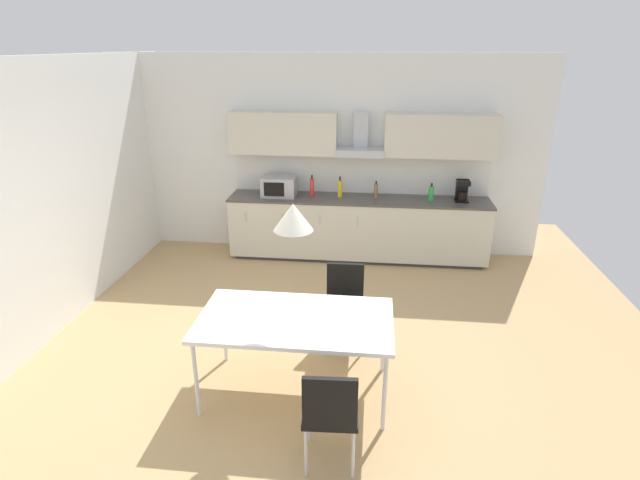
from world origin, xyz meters
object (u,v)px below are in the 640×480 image
object	(u,v)px
coffee_maker	(462,191)
chair_near_right	(330,409)
bottle_yellow	(340,188)
dining_table	(295,322)
bottle_red	(312,187)
pendant_lamp	(293,217)
microwave	(279,186)
bottle_green	(431,193)
chair_far_right	(345,298)
bottle_brown	(376,191)

from	to	relation	value
coffee_maker	chair_near_right	size ratio (longest dim) A/B	0.34
bottle_yellow	dining_table	distance (m)	3.20
coffee_maker	bottle_red	distance (m)	2.10
pendant_lamp	chair_near_right	bearing A→B (deg)	-65.66
microwave	bottle_green	distance (m)	2.15
microwave	chair_far_right	world-z (taller)	microwave
bottle_red	dining_table	bearing A→B (deg)	-85.44
bottle_green	coffee_maker	bearing A→B (deg)	3.28
bottle_green	bottle_red	bearing A→B (deg)	179.70
microwave	dining_table	world-z (taller)	microwave
bottle_brown	dining_table	world-z (taller)	bottle_brown
dining_table	pendant_lamp	xyz separation A→B (m)	(0.00, 0.00, 0.96)
bottle_green	pendant_lamp	xyz separation A→B (m)	(-1.42, -3.16, 0.66)
microwave	bottle_red	xyz separation A→B (m)	(0.48, 0.01, -0.01)
bottle_brown	microwave	bearing A→B (deg)	-178.62
bottle_green	dining_table	xyz separation A→B (m)	(-1.42, -3.16, -0.29)
bottle_brown	dining_table	xyz separation A→B (m)	(-0.66, -3.19, -0.29)
coffee_maker	dining_table	xyz separation A→B (m)	(-1.85, -3.18, -0.34)
bottle_brown	chair_near_right	world-z (taller)	bottle_brown
microwave	chair_far_right	xyz separation A→B (m)	(1.10, -2.31, -0.51)
dining_table	pendant_lamp	distance (m)	0.96
coffee_maker	bottle_yellow	distance (m)	1.70
microwave	bottle_green	world-z (taller)	microwave
bottle_brown	chair_near_right	size ratio (longest dim) A/B	0.29
coffee_maker	bottle_brown	bearing A→B (deg)	179.66
bottle_yellow	bottle_brown	distance (m)	0.51
bottle_red	bottle_green	xyz separation A→B (m)	(1.68, -0.01, -0.03)
bottle_red	pendant_lamp	distance (m)	3.24
microwave	bottle_yellow	bearing A→B (deg)	2.13
dining_table	bottle_green	bearing A→B (deg)	65.71
microwave	bottle_brown	xyz separation A→B (m)	(1.38, 0.03, -0.03)
bottle_brown	chair_far_right	size ratio (longest dim) A/B	0.29
dining_table	chair_near_right	distance (m)	0.94
bottle_red	pendant_lamp	size ratio (longest dim) A/B	0.99
bottle_green	dining_table	distance (m)	3.47
microwave	bottle_green	bearing A→B (deg)	0.06
coffee_maker	chair_far_right	xyz separation A→B (m)	(-1.47, -2.34, -0.52)
chair_near_right	bottle_red	bearing A→B (deg)	98.97
bottle_yellow	dining_table	world-z (taller)	bottle_yellow
coffee_maker	bottle_brown	distance (m)	1.19
pendant_lamp	bottle_brown	bearing A→B (deg)	78.35
chair_far_right	chair_near_right	world-z (taller)	same
microwave	dining_table	size ratio (longest dim) A/B	0.29
coffee_maker	bottle_yellow	bearing A→B (deg)	179.79
bottle_yellow	bottle_brown	bearing A→B (deg)	0.10
bottle_green	chair_far_right	size ratio (longest dim) A/B	0.28
chair_far_right	pendant_lamp	bearing A→B (deg)	-114.02
dining_table	bottle_brown	bearing A→B (deg)	78.35
chair_far_right	bottle_brown	bearing A→B (deg)	83.12
bottle_brown	pendant_lamp	xyz separation A→B (m)	(-0.66, -3.19, 0.66)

